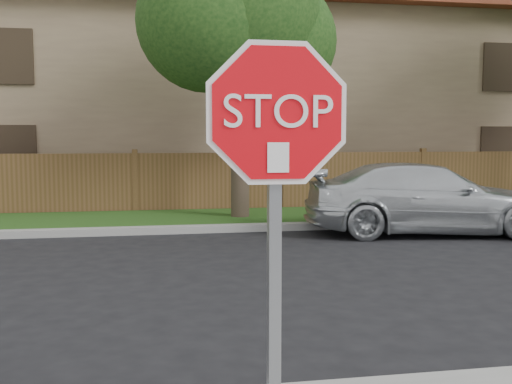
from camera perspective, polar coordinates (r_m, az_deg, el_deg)
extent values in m
cube|color=gray|center=(12.74, -11.65, -3.64)|extent=(70.00, 0.30, 0.15)
cube|color=#1E4714|center=(14.38, -11.49, -2.68)|extent=(70.00, 3.00, 0.12)
cube|color=brown|center=(15.89, -11.42, 0.76)|extent=(70.00, 0.12, 1.60)
cube|color=#8B7156|center=(21.46, -11.22, 7.80)|extent=(34.00, 8.00, 6.00)
cube|color=brown|center=(21.85, -11.38, 16.34)|extent=(35.20, 9.20, 0.50)
cylinder|color=#382B21|center=(14.30, -1.54, 5.02)|extent=(0.44, 0.44, 3.92)
sphere|color=#153811|center=(14.59, -1.57, 16.65)|extent=(3.80, 3.80, 3.80)
sphere|color=#153811|center=(14.94, 1.78, 14.19)|extent=(3.00, 3.00, 3.00)
sphere|color=#153811|center=(14.04, -4.67, 15.91)|extent=(3.20, 3.20, 3.20)
cube|color=gray|center=(3.17, 1.74, -9.02)|extent=(0.06, 0.06, 2.30)
cylinder|color=white|center=(3.01, 2.04, 7.51)|extent=(1.01, 0.02, 1.01)
cylinder|color=red|center=(3.00, 2.09, 7.52)|extent=(0.93, 0.02, 0.93)
cube|color=white|center=(2.98, 2.13, 3.30)|extent=(0.11, 0.00, 0.15)
imported|color=silver|center=(13.02, 15.90, -0.60)|extent=(5.35, 2.83, 1.48)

